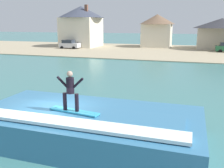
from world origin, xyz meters
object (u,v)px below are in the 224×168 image
(car_near_shore, at_px, (70,44))
(house_small_cottage, at_px, (157,29))
(surfboard, at_px, (74,111))
(house_with_chimney, at_px, (81,24))
(wave_crest, at_px, (87,126))
(surfer, at_px, (70,89))
(tree_tall_bare, at_px, (76,23))
(house_gabled_white, at_px, (221,31))

(car_near_shore, relative_size, house_small_cottage, 0.54)
(surfboard, bearing_deg, house_with_chimney, 114.35)
(house_with_chimney, bearing_deg, car_near_shore, -93.78)
(wave_crest, distance_m, car_near_shore, 42.07)
(surfer, bearing_deg, tree_tall_bare, 115.48)
(surfer, bearing_deg, surfboard, 20.19)
(surfer, bearing_deg, car_near_shore, 117.51)
(surfboard, bearing_deg, house_gabled_white, 78.20)
(surfer, bearing_deg, wave_crest, 49.10)
(house_with_chimney, bearing_deg, surfboard, -65.65)
(house_gabled_white, bearing_deg, surfboard, -101.80)
(wave_crest, bearing_deg, house_small_cottage, 94.49)
(house_with_chimney, relative_size, house_small_cottage, 1.33)
(house_with_chimney, height_order, house_gabled_white, house_with_chimney)
(surfer, height_order, car_near_shore, surfer)
(surfboard, bearing_deg, tree_tall_bare, 115.64)
(wave_crest, bearing_deg, tree_tall_bare, 116.29)
(house_gabled_white, xyz_separation_m, tree_tall_bare, (-29.30, -4.03, 1.54))
(house_gabled_white, distance_m, tree_tall_bare, 29.61)
(wave_crest, bearing_deg, surfboard, -125.22)
(wave_crest, distance_m, house_small_cottage, 46.28)
(car_near_shore, height_order, house_gabled_white, house_gabled_white)
(surfboard, height_order, house_gabled_white, house_gabled_white)
(tree_tall_bare, bearing_deg, house_small_cottage, 17.41)
(car_near_shore, relative_size, tree_tall_bare, 0.61)
(surfer, relative_size, tree_tall_bare, 0.25)
(house_small_cottage, bearing_deg, house_with_chimney, -166.60)
(surfboard, relative_size, tree_tall_bare, 0.34)
(wave_crest, relative_size, surfer, 5.81)
(wave_crest, height_order, tree_tall_bare, tree_tall_bare)
(house_with_chimney, bearing_deg, surfer, -65.80)
(house_gabled_white, relative_size, tree_tall_bare, 1.65)
(wave_crest, relative_size, house_small_cottage, 1.27)
(car_near_shore, xyz_separation_m, house_small_cottage, (16.39, 9.01, 3.06))
(wave_crest, distance_m, house_gabled_white, 45.87)
(house_gabled_white, relative_size, house_small_cottage, 1.44)
(surfer, bearing_deg, house_with_chimney, 114.20)
(house_small_cottage, bearing_deg, tree_tall_bare, -162.59)
(wave_crest, relative_size, car_near_shore, 2.36)
(wave_crest, xyz_separation_m, house_gabled_white, (9.13, 44.86, 2.96))
(car_near_shore, xyz_separation_m, house_gabled_white, (29.13, 7.85, 2.70))
(surfer, height_order, tree_tall_bare, tree_tall_bare)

